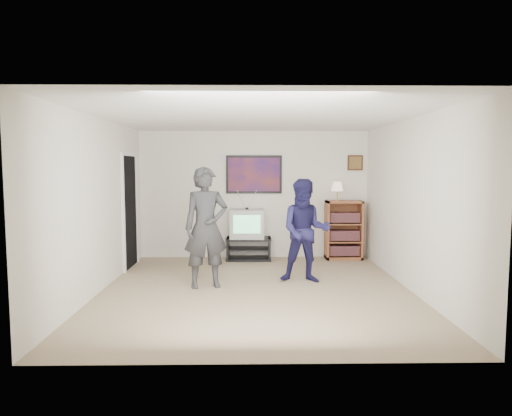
{
  "coord_description": "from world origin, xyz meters",
  "views": [
    {
      "loc": [
        -0.11,
        -6.52,
        1.79
      ],
      "look_at": [
        0.01,
        0.66,
        1.15
      ],
      "focal_mm": 32.0,
      "sensor_mm": 36.0,
      "label": 1
    }
  ],
  "objects_px": {
    "person_tall": "(206,227)",
    "bookshelf": "(344,230)",
    "media_stand": "(249,249)",
    "person_short": "(305,231)",
    "crt_television": "(247,224)"
  },
  "relations": [
    {
      "from": "person_tall",
      "to": "bookshelf",
      "type": "bearing_deg",
      "value": 24.09
    },
    {
      "from": "bookshelf",
      "to": "person_tall",
      "type": "bearing_deg",
      "value": -140.34
    },
    {
      "from": "crt_television",
      "to": "person_short",
      "type": "height_order",
      "value": "person_short"
    },
    {
      "from": "bookshelf",
      "to": "person_short",
      "type": "height_order",
      "value": "person_short"
    },
    {
      "from": "media_stand",
      "to": "person_short",
      "type": "xyz_separation_m",
      "value": [
        0.88,
        -1.73,
        0.59
      ]
    },
    {
      "from": "crt_television",
      "to": "person_tall",
      "type": "distance_m",
      "value": 2.11
    },
    {
      "from": "media_stand",
      "to": "person_tall",
      "type": "xyz_separation_m",
      "value": [
        -0.63,
        -2.01,
        0.68
      ]
    },
    {
      "from": "media_stand",
      "to": "crt_television",
      "type": "relative_size",
      "value": 1.33
    },
    {
      "from": "crt_television",
      "to": "bookshelf",
      "type": "distance_m",
      "value": 1.89
    },
    {
      "from": "crt_television",
      "to": "person_short",
      "type": "relative_size",
      "value": 0.4
    },
    {
      "from": "bookshelf",
      "to": "media_stand",
      "type": "bearing_deg",
      "value": -178.46
    },
    {
      "from": "media_stand",
      "to": "bookshelf",
      "type": "distance_m",
      "value": 1.89
    },
    {
      "from": "media_stand",
      "to": "person_tall",
      "type": "relative_size",
      "value": 0.48
    },
    {
      "from": "person_short",
      "to": "crt_television",
      "type": "bearing_deg",
      "value": 124.12
    },
    {
      "from": "media_stand",
      "to": "person_short",
      "type": "relative_size",
      "value": 0.54
    }
  ]
}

